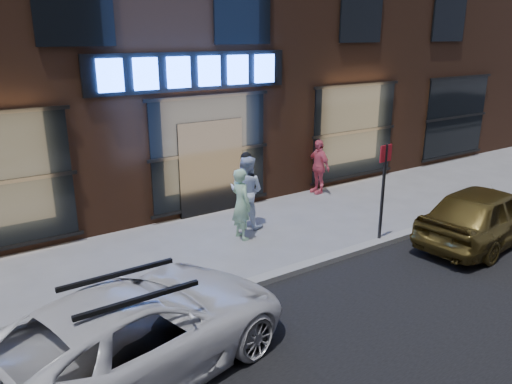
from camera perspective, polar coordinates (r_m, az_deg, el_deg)
ground at (r=10.08m, az=5.98°, el=-8.66°), size 90.00×90.00×0.00m
curb at (r=10.05m, az=5.99°, el=-8.35°), size 60.00×0.25×0.12m
storefront_building at (r=16.01m, az=-13.05°, el=19.73°), size 30.20×8.28×10.30m
man_bowtie at (r=11.15m, az=-1.70°, el=-1.38°), size 0.40×0.61×1.64m
man_cap at (r=11.83m, az=-1.12°, el=0.07°), size 1.01×1.07×1.75m
passerby at (r=14.53m, az=7.12°, el=2.91°), size 0.41×0.94×1.58m
white_suv at (r=7.09m, az=-14.03°, el=-15.39°), size 5.05×3.22×1.30m
gold_sedan at (r=12.09m, az=24.76°, el=-2.31°), size 4.01×1.96×1.32m
sign_post at (r=11.04m, az=14.35°, el=0.82°), size 0.36×0.07×2.24m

